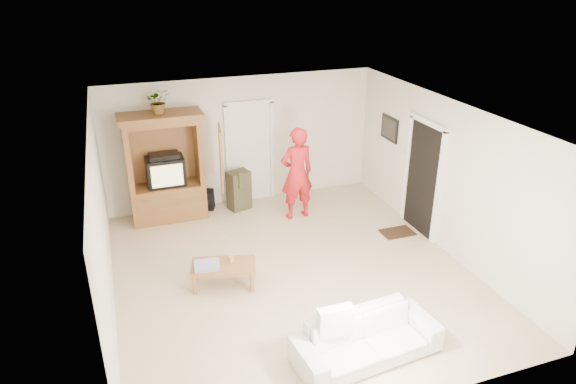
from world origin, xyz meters
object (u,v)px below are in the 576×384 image
sofa (367,339)px  armoire (167,174)px  man (297,173)px  coffee_table (224,267)px

sofa → armoire: bearing=104.8°
armoire → man: armoire is taller
armoire → coffee_table: (0.46, -2.65, -0.59)m
sofa → coffee_table: 2.54m
armoire → man: bearing=-18.7°
sofa → coffee_table: (-1.34, 2.15, 0.04)m
armoire → man: size_ratio=1.15×
armoire → sofa: size_ratio=1.12×
armoire → coffee_table: bearing=-80.1°
sofa → man: bearing=76.6°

